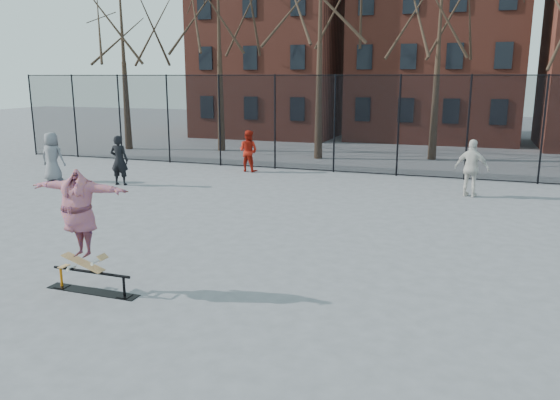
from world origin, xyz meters
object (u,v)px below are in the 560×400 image
(skater, at_px, (80,222))
(bystander_grey, at_px, (52,157))
(skateboard, at_px, (83,267))
(bystander_black, at_px, (119,160))
(bystander_white, at_px, (472,168))
(bystander_red, at_px, (248,151))
(skate_rail, at_px, (92,284))

(skater, distance_m, bystander_grey, 12.04)
(skater, bearing_deg, skateboard, 0.00)
(bystander_grey, height_order, bystander_black, bystander_grey)
(skater, bearing_deg, bystander_white, 56.31)
(bystander_black, distance_m, bystander_red, 5.43)
(skate_rail, relative_size, bystander_grey, 1.01)
(skater, height_order, bystander_red, skater)
(skate_rail, bearing_deg, bystander_grey, 134.51)
(bystander_grey, xyz_separation_m, bystander_white, (15.04, 2.37, 0.02))
(skate_rail, height_order, bystander_red, bystander_red)
(skate_rail, distance_m, bystander_white, 12.84)
(skate_rail, xyz_separation_m, bystander_white, (6.53, 11.03, 0.79))
(skate_rail, distance_m, bystander_black, 10.55)
(bystander_red, bearing_deg, bystander_black, 60.88)
(skate_rail, xyz_separation_m, bystander_black, (-5.66, 8.86, 0.75))
(skate_rail, bearing_deg, bystander_white, 59.36)
(skateboard, bearing_deg, bystander_white, 58.73)
(bystander_grey, height_order, bystander_white, bystander_white)
(skater, height_order, bystander_white, skater)
(bystander_black, bearing_deg, skater, 113.48)
(bystander_grey, relative_size, bystander_black, 1.02)
(skateboard, xyz_separation_m, bystander_black, (-5.50, 8.86, 0.44))
(skateboard, bearing_deg, skate_rail, 0.00)
(skate_rail, xyz_separation_m, bystander_grey, (-8.51, 8.66, 0.77))
(bystander_black, relative_size, bystander_red, 1.06)
(bystander_white, bearing_deg, bystander_red, 2.17)
(bystander_red, bearing_deg, skateboard, 108.03)
(skateboard, xyz_separation_m, skater, (0.00, 0.00, 0.86))
(bystander_red, distance_m, bystander_white, 9.12)
(bystander_red, bearing_deg, skate_rail, 108.74)
(skateboard, relative_size, bystander_red, 0.53)
(skateboard, bearing_deg, bystander_grey, 133.94)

